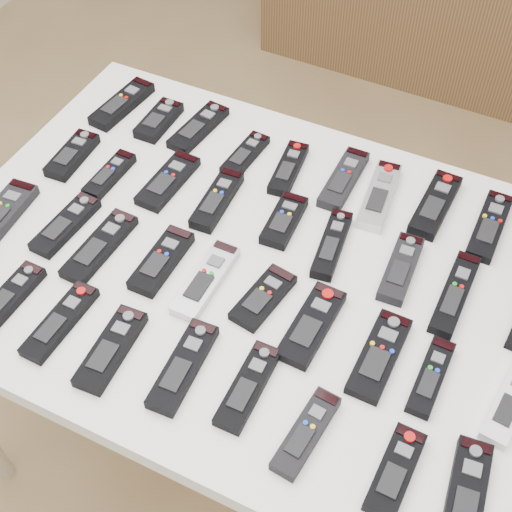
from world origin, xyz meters
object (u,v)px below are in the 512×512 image
at_px(remote_15, 332,244).
at_px(remote_25, 312,325).
at_px(remote_12, 168,181).
at_px(remote_21, 100,246).
at_px(remote_37, 466,496).
at_px(remote_3, 245,155).
at_px(remote_33, 183,366).
at_px(remote_26, 379,356).
at_px(remote_8, 490,226).
at_px(remote_19, 3,213).
at_px(remote_27, 431,377).
at_px(remote_34, 248,386).
at_px(remote_35, 306,433).
at_px(remote_20, 66,225).
at_px(remote_23, 206,280).
at_px(remote_16, 401,269).
at_px(remote_31, 60,321).
at_px(remote_6, 379,196).
at_px(table, 256,281).
at_px(remote_30, 9,297).
at_px(remote_7, 435,205).
at_px(remote_36, 395,472).
at_px(remote_1, 159,120).
at_px(remote_17, 455,294).
at_px(remote_11, 110,175).
at_px(remote_28, 510,403).
at_px(remote_10, 72,155).
at_px(remote_14, 284,220).
at_px(remote_5, 344,179).
at_px(remote_0, 122,104).
at_px(remote_32, 111,349).
at_px(remote_4, 288,169).
at_px(remote_2, 198,128).
at_px(remote_22, 162,261).

distance_m(remote_15, remote_25, 0.20).
height_order(remote_12, remote_21, same).
xyz_separation_m(remote_15, remote_37, (0.37, -0.38, -0.00)).
xyz_separation_m(remote_3, remote_33, (0.15, -0.54, 0.00)).
bearing_deg(remote_37, remote_26, 132.83).
height_order(remote_8, remote_19, remote_19).
distance_m(remote_26, remote_27, 0.09).
relative_size(remote_34, remote_35, 1.06).
height_order(remote_21, remote_37, remote_37).
xyz_separation_m(remote_20, remote_23, (0.32, -0.00, -0.00)).
distance_m(remote_16, remote_31, 0.65).
bearing_deg(remote_6, remote_16, -64.28).
height_order(table, remote_30, remote_30).
distance_m(remote_7, remote_33, 0.63).
height_order(remote_12, remote_31, same).
distance_m(remote_23, remote_37, 0.59).
relative_size(remote_33, remote_36, 1.20).
height_order(remote_3, remote_25, remote_25).
bearing_deg(remote_1, table, -35.97).
bearing_deg(remote_7, remote_17, -62.06).
distance_m(remote_7, remote_12, 0.57).
distance_m(remote_8, remote_11, 0.81).
bearing_deg(remote_28, remote_8, 115.26).
bearing_deg(remote_1, remote_6, -1.23).
xyz_separation_m(remote_15, remote_28, (0.40, -0.19, -0.00)).
relative_size(table, remote_3, 8.60).
bearing_deg(remote_19, remote_33, -21.37).
bearing_deg(remote_10, remote_36, -26.48).
distance_m(remote_14, remote_23, 0.22).
bearing_deg(remote_10, remote_12, 2.86).
height_order(remote_3, remote_5, remote_5).
xyz_separation_m(remote_0, remote_11, (0.11, -0.22, -0.00)).
relative_size(remote_23, remote_36, 1.22).
relative_size(remote_10, remote_32, 0.85).
xyz_separation_m(remote_12, remote_26, (0.56, -0.22, 0.00)).
bearing_deg(remote_20, remote_16, 19.38).
distance_m(remote_4, remote_21, 0.44).
bearing_deg(remote_35, remote_8, 80.96).
bearing_deg(remote_32, remote_35, -2.79).
distance_m(table, remote_31, 0.39).
bearing_deg(remote_3, remote_8, 7.07).
bearing_deg(remote_30, table, 38.69).
xyz_separation_m(remote_2, remote_30, (-0.08, -0.58, 0.00)).
bearing_deg(remote_22, remote_25, -1.97).
height_order(remote_2, remote_33, remote_33).
relative_size(remote_15, remote_35, 1.07).
xyz_separation_m(remote_0, remote_35, (0.73, -0.59, 0.00)).
relative_size(remote_20, remote_36, 1.10).
bearing_deg(remote_0, remote_35, -32.98).
bearing_deg(table, remote_30, -142.53).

